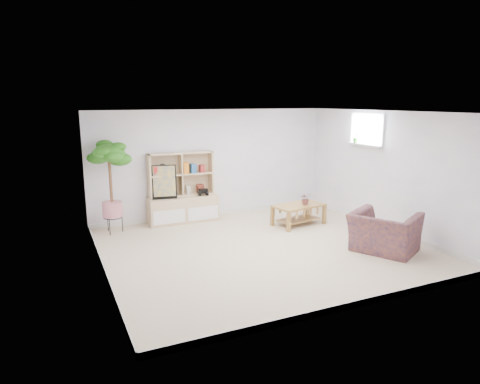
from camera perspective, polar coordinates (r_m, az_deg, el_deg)
name	(u,v)px	position (r m, az deg, el deg)	size (l,w,h in m)	color
floor	(263,248)	(7.74, 3.10, -7.47)	(5.50, 5.00, 0.01)	#BFA88D
ceiling	(265,112)	(7.29, 3.32, 10.58)	(5.50, 5.00, 0.01)	silver
walls	(264,182)	(7.42, 3.21, 1.29)	(5.51, 5.01, 2.40)	white
baseboard	(263,245)	(7.72, 3.11, -7.12)	(5.50, 5.00, 0.10)	white
window	(367,129)	(9.36, 16.61, 8.00)	(0.10, 0.98, 0.68)	white
window_sill	(364,145)	(9.35, 16.21, 6.04)	(0.14, 1.00, 0.04)	white
storage_unit	(182,188)	(9.26, -7.68, 0.56)	(1.51, 0.51, 1.51)	tan
poster	(164,182)	(9.07, -10.09, 1.32)	(0.52, 0.12, 0.71)	yellow
toy_truck	(203,192)	(9.34, -4.96, 0.04)	(0.30, 0.20, 0.16)	black
coffee_table	(299,215)	(9.16, 7.81, -3.01)	(1.07, 0.59, 0.44)	olive
table_plant	(306,199)	(9.08, 8.76, -0.88)	(0.24, 0.21, 0.26)	#1E5C21
floor_tree	(111,188)	(8.73, -16.83, 0.57)	(0.68, 0.68, 1.85)	#19580F
armchair	(384,230)	(7.85, 18.70, -4.78)	(1.07, 0.93, 0.79)	#191A43
sill_plant	(356,137)	(9.55, 15.16, 7.04)	(0.13, 0.10, 0.23)	#19580F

